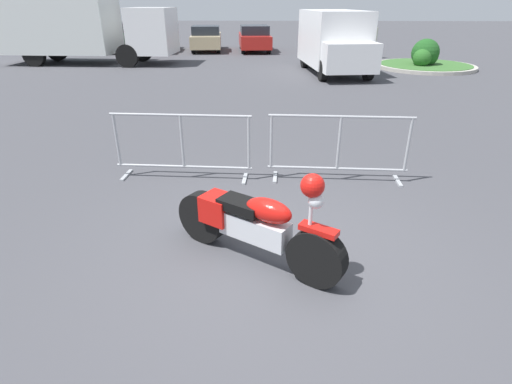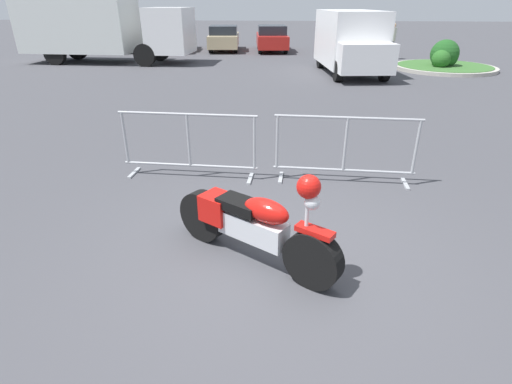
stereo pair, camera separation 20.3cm
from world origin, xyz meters
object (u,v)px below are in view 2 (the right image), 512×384
Objects in this scene: motorcycle at (253,224)px; delivery_van at (351,40)px; parked_car_red at (272,38)px; parked_car_maroon at (176,38)px; parked_car_tan at (224,38)px; box_truck at (97,25)px; pedestrian at (392,40)px; crowd_barrier_far at (345,149)px; parked_car_blue at (87,37)px; crowd_barrier_near at (189,145)px; parked_car_green at (130,36)px.

delivery_van is (2.65, 13.13, 0.78)m from motorcycle.
parked_car_red is (-0.78, 20.71, 0.25)m from motorcycle.
parked_car_tan is (2.78, 0.27, -0.00)m from parked_car_maroon.
box_truck is (-8.50, 15.28, 1.18)m from motorcycle.
pedestrian is at bearing 11.62° from box_truck.
parked_car_red is at bearing 96.26° from crowd_barrier_far.
parked_car_tan is at bearing -90.31° from parked_car_maroon.
motorcycle is 13.42m from delivery_van.
box_truck is 6.68m from parked_car_blue.
parked_car_blue is at bearing 119.71° from crowd_barrier_near.
parked_car_green is at bearing -102.94° from parked_car_blue.
parked_car_green is 5.56m from parked_car_tan.
parked_car_maroon is at bearing 69.47° from box_truck.
crowd_barrier_near is at bearing -24.84° from pedestrian.
parked_car_tan is 9.37m from pedestrian.
crowd_barrier_far is 1.32× the size of pedestrian.
motorcycle is at bearing -168.69° from parked_car_maroon.
crowd_barrier_near is at bearing 172.70° from parked_car_red.
crowd_barrier_near is 18.64m from parked_car_tan.
crowd_barrier_near is at bearing 180.00° from crowd_barrier_far.
motorcycle reaches higher than crowd_barrier_far.
box_truck is at bearing 151.56° from parked_car_maroon.
crowd_barrier_near is 0.52× the size of parked_car_red.
delivery_van is 11.63m from parked_car_maroon.
parked_car_blue is 0.99× the size of parked_car_red.
parked_car_green is (-10.36, 18.35, 0.20)m from crowd_barrier_far.
parked_car_green is 14.69m from pedestrian.
crowd_barrier_far is at bearing -179.64° from parked_car_red.
parked_car_maroon is 5.56m from parked_car_red.
motorcycle is 21.06m from parked_car_tan.
box_truck is 1.86× the size of parked_car_tan.
pedestrian is (6.50, 15.35, 0.37)m from crowd_barrier_near.
crowd_barrier_far is at bearing -163.31° from parked_car_maroon.
parked_car_green is at bearing 81.52° from parked_car_maroon.
pedestrian is (11.61, -2.87, 0.22)m from parked_car_maroon.
parked_car_tan is 0.98× the size of parked_car_red.
crowd_barrier_near is 0.53× the size of parked_car_tan.
parked_car_tan is 2.47× the size of pedestrian.
parked_car_green reaches higher than parked_car_tan.
crowd_barrier_near is 0.53× the size of parked_car_blue.
delivery_van is (1.41, 10.87, 0.69)m from crowd_barrier_far.
parked_car_tan is (-6.22, 7.62, -0.55)m from delivery_van.
parked_car_maroon reaches higher than parked_car_tan.
pedestrian is (17.16, -3.34, 0.22)m from parked_car_blue.
delivery_van is 8.34m from parked_car_red.
crowd_barrier_far is 0.29× the size of box_truck.
parked_car_maroon reaches higher than parked_car_blue.
parked_car_maroon is (5.56, -0.47, 0.00)m from parked_car_blue.
parked_car_blue is at bearing 125.10° from crowd_barrier_far.
motorcycle is 22.54m from parked_car_green.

